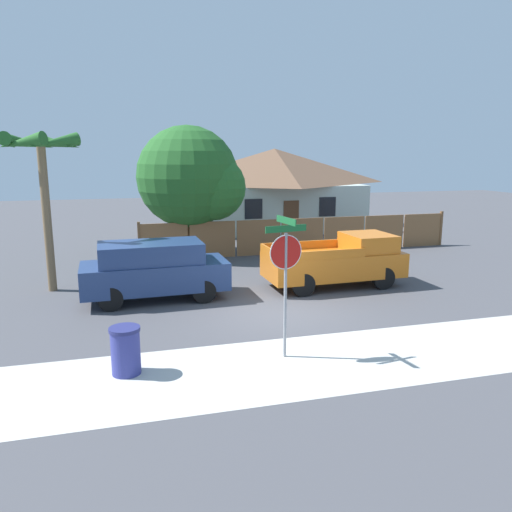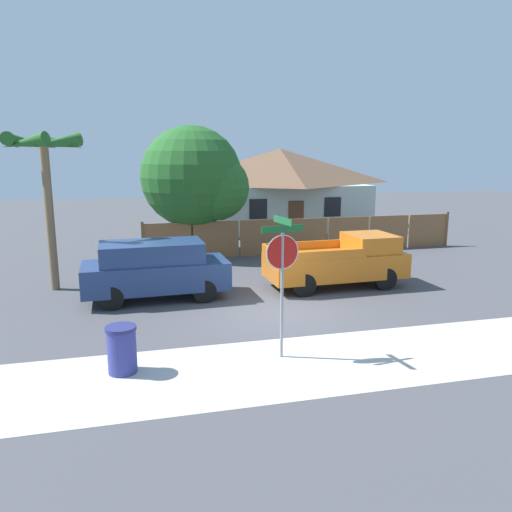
% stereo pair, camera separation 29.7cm
% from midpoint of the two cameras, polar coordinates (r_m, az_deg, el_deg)
% --- Properties ---
extents(ground_plane, '(80.00, 80.00, 0.00)m').
position_cam_midpoint_polar(ground_plane, '(14.83, 2.19, -6.51)').
color(ground_plane, '#47474C').
extents(sidewalk_strip, '(36.00, 3.20, 0.01)m').
position_cam_midpoint_polar(sidewalk_strip, '(11.67, 7.61, -11.80)').
color(sidewalk_strip, beige).
rests_on(sidewalk_strip, ground).
extents(wooden_fence, '(15.07, 0.12, 1.74)m').
position_cam_midpoint_polar(wooden_fence, '(23.51, 4.96, 2.34)').
color(wooden_fence, brown).
rests_on(wooden_fence, ground).
extents(house, '(10.52, 6.90, 4.88)m').
position_cam_midpoint_polar(house, '(31.10, 1.83, 7.85)').
color(house, '#B2C1B7').
rests_on(house, ground).
extents(oak_tree, '(4.76, 4.54, 5.85)m').
position_cam_midpoint_polar(oak_tree, '(22.75, -7.58, 8.70)').
color(oak_tree, brown).
rests_on(oak_tree, ground).
extents(palm_tree, '(2.61, 2.82, 5.28)m').
position_cam_midpoint_polar(palm_tree, '(17.99, -23.74, 10.41)').
color(palm_tree, brown).
rests_on(palm_tree, ground).
extents(red_suv, '(4.61, 2.00, 1.87)m').
position_cam_midpoint_polar(red_suv, '(16.22, -12.08, -1.47)').
color(red_suv, navy).
rests_on(red_suv, ground).
extents(orange_pickup, '(4.88, 2.09, 1.82)m').
position_cam_midpoint_polar(orange_pickup, '(17.76, 8.95, -0.58)').
color(orange_pickup, orange).
rests_on(orange_pickup, ground).
extents(stop_sign, '(1.00, 0.90, 3.26)m').
position_cam_midpoint_polar(stop_sign, '(11.14, 2.65, -0.79)').
color(stop_sign, gray).
rests_on(stop_sign, ground).
extents(trash_bin, '(0.66, 0.66, 1.04)m').
position_cam_midpoint_polar(trash_bin, '(11.16, -15.43, -10.36)').
color(trash_bin, navy).
rests_on(trash_bin, ground).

